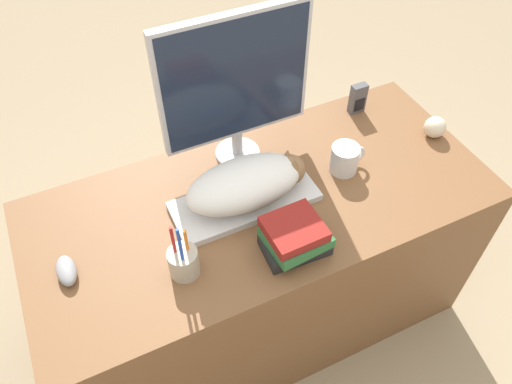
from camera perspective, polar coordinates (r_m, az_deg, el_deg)
The scene contains 11 objects.
ground_plane at distance 2.05m, azimuth 4.89°, elevation -20.76°, with size 12.00×12.00×0.00m, color #998466.
desk at distance 1.86m, azimuth 0.64°, elevation -8.11°, with size 1.49×0.67×0.72m.
keyboard at distance 1.55m, azimuth -1.27°, elevation -1.06°, with size 0.46×0.18×0.02m.
cat at distance 1.50m, azimuth -0.84°, elevation 1.09°, with size 0.39×0.19×0.14m.
monitor at distance 1.52m, azimuth -2.38°, elevation 12.31°, with size 0.48×0.15×0.52m.
computer_mouse at distance 1.49m, azimuth -20.85°, elevation -8.40°, with size 0.05×0.11×0.04m.
coffee_mug at distance 1.66m, azimuth 10.14°, elevation 3.77°, with size 0.13×0.09×0.10m.
pen_cup at distance 1.39m, azimuth -8.29°, elevation -7.88°, with size 0.08×0.08×0.22m.
baseball at distance 1.87m, azimuth 19.78°, elevation 7.00°, with size 0.08×0.08×0.08m.
phone at distance 1.89m, azimuth 11.56°, elevation 10.41°, with size 0.06×0.03×0.12m.
book_stack at distance 1.42m, azimuth 4.47°, elevation -5.19°, with size 0.19×0.16×0.11m.
Camera 1 is at (-0.46, -0.59, 1.91)m, focal length 35.00 mm.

